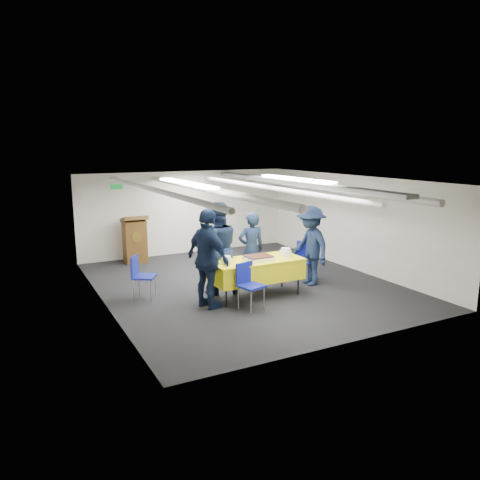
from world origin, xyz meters
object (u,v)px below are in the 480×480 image
chair_left (140,273)px  sailor_d (310,246)px  sailor_b (217,248)px  sailor_c (208,259)px  serving_table (256,270)px  chair_right (304,257)px  sailor_a (251,249)px  podium (135,239)px  chair_near (248,281)px  sheet_cake (258,258)px

chair_left → sailor_d: size_ratio=0.50×
sailor_b → sailor_c: sailor_b is taller
serving_table → chair_left: 2.31m
serving_table → chair_right: (1.54, 0.55, -0.03)m
sailor_a → sailor_d: size_ratio=0.93×
chair_left → sailor_b: (1.51, -0.38, 0.42)m
podium → sailor_b: bearing=-76.0°
chair_left → sailor_c: 1.54m
serving_table → sailor_d: sailor_d is taller
serving_table → chair_right: 1.64m
chair_near → sailor_b: size_ratio=0.46×
sailor_b → podium: bearing=-64.4°
chair_near → chair_left: same height
podium → chair_left: bearing=-103.0°
sailor_b → sailor_c: bearing=66.1°
serving_table → sailor_c: size_ratio=0.99×
serving_table → podium: (-1.42, 3.89, 0.05)m
podium → sailor_a: 3.61m
chair_right → chair_left: same height
chair_left → sailor_b: size_ratio=0.46×
sheet_cake → chair_near: chair_near is taller
sailor_d → chair_right: bearing=168.2°
sailor_d → podium: bearing=-140.4°
sheet_cake → chair_near: 0.75m
sailor_c → sailor_d: sailor_c is taller
chair_right → chair_left: 3.67m
podium → sailor_b: (0.83, -3.33, 0.33)m
serving_table → sailor_c: 1.19m
sailor_a → sailor_c: sailor_c is taller
sheet_cake → chair_left: chair_left is taller
serving_table → sailor_c: sailor_c is taller
chair_right → sailor_b: sailor_b is taller
chair_right → sailor_c: 2.79m
chair_near → sailor_a: size_ratio=0.54×
chair_left → sailor_a: 2.41m
sailor_b → sailor_c: size_ratio=1.01×
sheet_cake → chair_left: (-2.13, 1.00, -0.28)m
chair_near → chair_right: size_ratio=1.00×
sailor_a → sailor_d: sailor_d is taller
chair_near → chair_left: size_ratio=1.00×
podium → chair_near: (0.95, -4.43, -0.08)m
chair_near → sailor_d: sailor_d is taller
serving_table → chair_near: chair_near is taller
sheet_cake → sailor_c: (-1.14, -0.11, 0.13)m
chair_right → sailor_a: sailor_a is taller
sheet_cake → chair_near: bearing=-135.5°
serving_table → sailor_a: size_ratio=1.16×
sailor_d → sheet_cake: bearing=-78.5°
chair_near → sailor_d: bearing=20.8°
sheet_cake → chair_left: 2.37m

